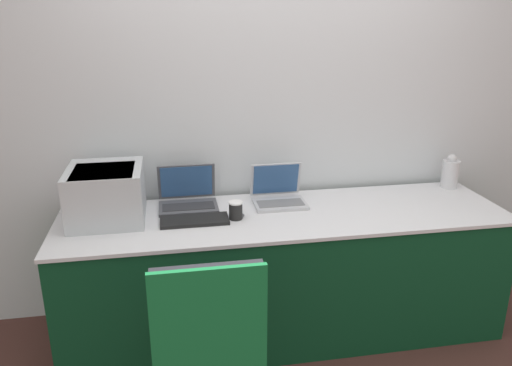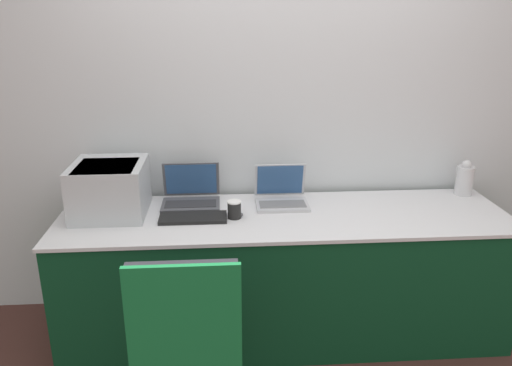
% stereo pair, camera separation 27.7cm
% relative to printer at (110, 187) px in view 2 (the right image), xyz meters
% --- Properties ---
extents(wall_back, '(8.00, 0.05, 2.60)m').
position_rel_printer_xyz_m(wall_back, '(0.97, 0.33, 0.38)').
color(wall_back, silver).
rests_on(wall_back, ground_plane).
extents(table, '(2.53, 0.70, 0.76)m').
position_rel_printer_xyz_m(table, '(0.97, -0.09, -0.54)').
color(table, '#0C381E').
rests_on(table, ground_plane).
extents(printer, '(0.39, 0.42, 0.29)m').
position_rel_printer_xyz_m(printer, '(0.00, 0.00, 0.00)').
color(printer, '#B2B7BC').
rests_on(printer, table).
extents(laptop_left, '(0.34, 0.27, 0.23)m').
position_rel_printer_xyz_m(laptop_left, '(0.44, 0.12, -0.11)').
color(laptop_left, '#4C4C51').
rests_on(laptop_left, table).
extents(laptop_right, '(0.31, 0.27, 0.22)m').
position_rel_printer_xyz_m(laptop_right, '(0.97, 0.08, -0.11)').
color(laptop_right, '#B7B7BC').
rests_on(laptop_right, table).
extents(external_keyboard, '(0.37, 0.15, 0.02)m').
position_rel_printer_xyz_m(external_keyboard, '(0.46, -0.13, -0.15)').
color(external_keyboard, black).
rests_on(external_keyboard, table).
extents(coffee_cup, '(0.08, 0.08, 0.10)m').
position_rel_printer_xyz_m(coffee_cup, '(0.69, -0.12, -0.11)').
color(coffee_cup, black).
rests_on(coffee_cup, table).
extents(mouse, '(0.07, 0.04, 0.03)m').
position_rel_printer_xyz_m(mouse, '(0.70, -0.11, -0.14)').
color(mouse, '#4C4C51').
rests_on(mouse, table).
extents(metal_pitcher, '(0.11, 0.11, 0.22)m').
position_rel_printer_xyz_m(metal_pitcher, '(2.13, 0.16, -0.06)').
color(metal_pitcher, silver).
rests_on(metal_pitcher, table).
extents(chair, '(0.45, 0.50, 0.94)m').
position_rel_printer_xyz_m(chair, '(0.47, -0.87, -0.33)').
color(chair, black).
rests_on(chair, ground_plane).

